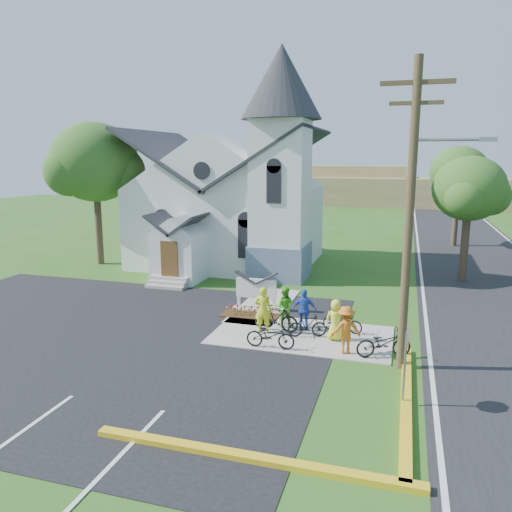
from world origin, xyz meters
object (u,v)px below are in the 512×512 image
(stop_sign, at_px, (407,347))
(church_sign, at_px, (256,289))
(cyclist_1, at_px, (284,307))
(cyclist_2, at_px, (304,310))
(bike_2, at_px, (342,321))
(bike_3, at_px, (307,325))
(cyclist_3, at_px, (346,330))
(cyclist_4, at_px, (335,320))
(bike_0, at_px, (270,336))
(bike_1, at_px, (276,318))
(bike_4, at_px, (384,343))
(cyclist_0, at_px, (263,310))
(utility_pole, at_px, (412,208))

(stop_sign, bearing_deg, church_sign, 131.88)
(stop_sign, height_order, cyclist_1, stop_sign)
(cyclist_2, distance_m, bike_2, 1.59)
(cyclist_1, xyz_separation_m, bike_3, (1.16, -0.96, -0.38))
(bike_2, xyz_separation_m, cyclist_3, (0.37, -2.19, 0.43))
(cyclist_1, relative_size, bike_3, 1.09)
(cyclist_3, relative_size, cyclist_4, 1.09)
(bike_0, bearing_deg, cyclist_4, -56.32)
(bike_0, relative_size, bike_2, 1.09)
(cyclist_4, bearing_deg, bike_3, -15.99)
(bike_1, bearing_deg, bike_0, -169.57)
(cyclist_4, height_order, bike_4, cyclist_4)
(stop_sign, bearing_deg, cyclist_2, 127.03)
(cyclist_1, height_order, cyclist_4, cyclist_1)
(cyclist_1, xyz_separation_m, cyclist_2, (0.89, -0.26, 0.01))
(stop_sign, relative_size, bike_4, 1.26)
(cyclist_3, bearing_deg, cyclist_2, -67.41)
(stop_sign, relative_size, cyclist_1, 1.47)
(stop_sign, bearing_deg, bike_3, 129.11)
(stop_sign, distance_m, bike_3, 5.98)
(bike_0, bearing_deg, bike_3, -36.59)
(bike_0, xyz_separation_m, bike_4, (4.03, 0.33, 0.04))
(cyclist_0, xyz_separation_m, cyclist_4, (2.88, 0.02, -0.14))
(cyclist_0, relative_size, cyclist_1, 1.12)
(cyclist_0, bearing_deg, church_sign, -74.54)
(cyclist_2, xyz_separation_m, cyclist_3, (1.88, -1.91, 0.01))
(utility_pole, height_order, cyclist_0, utility_pole)
(cyclist_0, relative_size, cyclist_2, 1.10)
(church_sign, xyz_separation_m, cyclist_0, (1.16, -2.90, -0.03))
(bike_0, relative_size, cyclist_4, 1.14)
(bike_2, bearing_deg, cyclist_3, -157.56)
(bike_3, xyz_separation_m, cyclist_4, (1.09, -0.01, 0.33))
(cyclist_2, distance_m, cyclist_3, 2.68)
(bike_3, bearing_deg, cyclist_1, 31.17)
(bike_4, bearing_deg, cyclist_0, 54.37)
(bike_1, bearing_deg, church_sign, 34.88)
(stop_sign, height_order, cyclist_4, stop_sign)
(cyclist_0, relative_size, bike_2, 1.14)
(utility_pole, bearing_deg, cyclist_2, 146.83)
(cyclist_1, relative_size, bike_2, 1.01)
(church_sign, relative_size, bike_0, 1.21)
(church_sign, height_order, cyclist_2, cyclist_2)
(church_sign, height_order, utility_pole, utility_pole)
(cyclist_1, bearing_deg, cyclist_2, 158.63)
(stop_sign, bearing_deg, cyclist_0, 140.58)
(cyclist_1, bearing_deg, stop_sign, 126.21)
(cyclist_1, relative_size, bike_4, 0.86)
(church_sign, height_order, bike_0, church_sign)
(bike_0, height_order, cyclist_1, cyclist_1)
(cyclist_2, bearing_deg, bike_4, 143.56)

